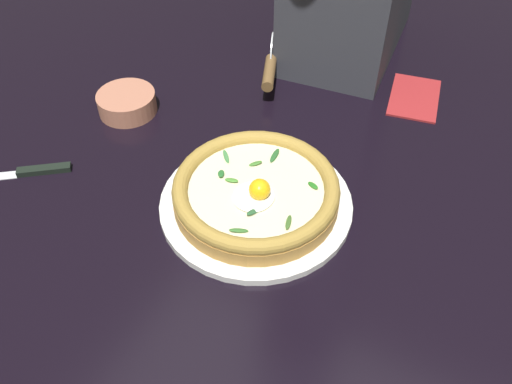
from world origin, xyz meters
TOP-DOWN VIEW (x-y plane):
  - ground_plane at (0.00, 0.00)m, footprint 2.40×2.40m
  - pizza_plate at (-0.03, 0.01)m, footprint 0.30×0.30m
  - pizza at (-0.03, 0.01)m, footprint 0.25×0.25m
  - side_bowl at (0.08, 0.34)m, footprint 0.11×0.11m
  - pizza_cutter at (0.28, 0.15)m, footprint 0.15×0.07m
  - table_knife at (-0.14, 0.39)m, footprint 0.15×0.19m
  - folded_napkin at (0.37, -0.12)m, footprint 0.15×0.11m

SIDE VIEW (x-z plane):
  - ground_plane at x=0.00m, z-range -0.03..0.00m
  - table_knife at x=-0.14m, z-range 0.00..0.01m
  - folded_napkin at x=0.37m, z-range 0.00..0.01m
  - pizza_plate at x=-0.03m, z-range 0.00..0.01m
  - side_bowl at x=0.08m, z-range 0.00..0.04m
  - pizza at x=-0.03m, z-range 0.00..0.06m
  - pizza_cutter at x=0.28m, z-range 0.00..0.08m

